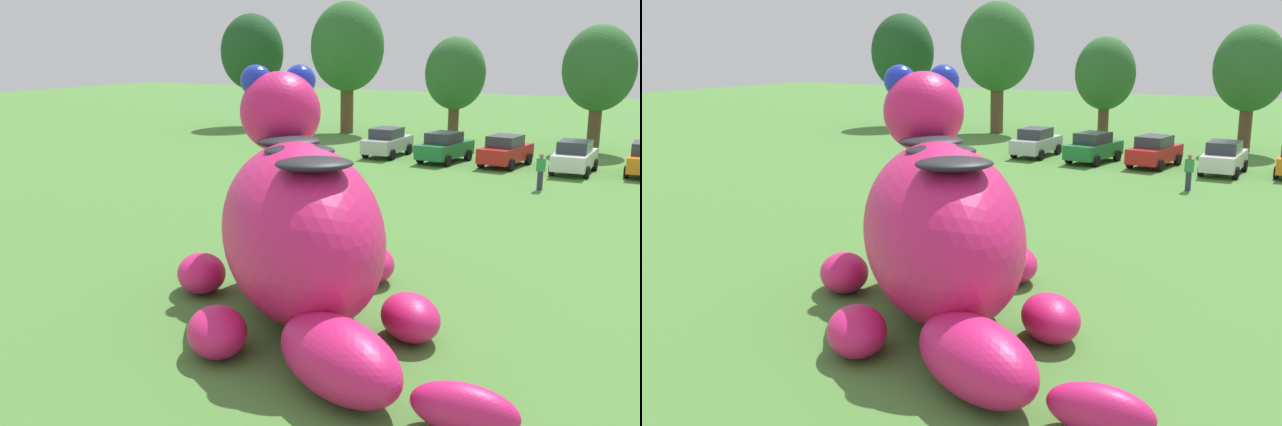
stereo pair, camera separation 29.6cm
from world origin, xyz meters
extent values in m
plane|color=#4C8438|center=(0.00, 0.00, 0.00)|extent=(160.00, 160.00, 0.00)
ellipsoid|color=#E01E6B|center=(-1.12, -0.81, 2.15)|extent=(7.88, 8.30, 4.30)
ellipsoid|color=#E01E6B|center=(-3.23, 1.66, 4.76)|extent=(3.35, 3.37, 2.27)
sphere|color=#1E33CC|center=(-3.93, 1.51, 5.61)|extent=(0.91, 0.91, 0.91)
sphere|color=#1E33CC|center=(-2.98, 2.32, 5.61)|extent=(0.91, 0.91, 0.91)
ellipsoid|color=black|center=(-2.24, 0.50, 4.13)|extent=(2.20, 2.16, 0.29)
ellipsoid|color=black|center=(-1.12, -0.81, 4.13)|extent=(2.20, 2.16, 0.29)
ellipsoid|color=black|center=(0.12, -2.26, 4.13)|extent=(2.20, 2.16, 0.29)
ellipsoid|color=#E01E6B|center=(-4.30, -0.77, 0.53)|extent=(2.19, 2.25, 1.05)
ellipsoid|color=#E01E6B|center=(-0.67, 2.34, 0.53)|extent=(2.19, 2.25, 1.05)
ellipsoid|color=#E01E6B|center=(-1.43, -3.84, 0.53)|extent=(2.19, 2.25, 1.05)
ellipsoid|color=#E01E6B|center=(1.92, -0.98, 0.53)|extent=(2.19, 2.25, 1.05)
ellipsoid|color=#E01E6B|center=(1.74, -4.15, 0.75)|extent=(3.84, 3.19, 1.51)
ellipsoid|color=#E01E6B|center=(4.33, -4.38, 0.46)|extent=(2.00, 0.99, 0.92)
cube|color=#B7BABF|center=(-9.83, 23.87, 0.72)|extent=(1.73, 4.11, 0.80)
cube|color=#2D333D|center=(-9.82, 23.72, 1.42)|extent=(1.51, 1.98, 0.60)
cylinder|color=black|center=(-10.68, 25.14, 0.32)|extent=(0.24, 0.64, 0.64)
cylinder|color=black|center=(-8.98, 25.15, 0.32)|extent=(0.24, 0.64, 0.64)
cylinder|color=black|center=(-10.67, 22.59, 0.32)|extent=(0.24, 0.64, 0.64)
cylinder|color=black|center=(-8.97, 22.61, 0.32)|extent=(0.24, 0.64, 0.64)
cube|color=#1E7238|center=(-6.07, 23.48, 0.72)|extent=(2.26, 4.30, 0.80)
cube|color=#2D333D|center=(-6.10, 23.33, 1.42)|extent=(1.76, 2.16, 0.60)
cylinder|color=black|center=(-6.74, 24.86, 0.32)|extent=(0.33, 0.67, 0.64)
cylinder|color=black|center=(-5.06, 24.62, 0.32)|extent=(0.33, 0.67, 0.64)
cylinder|color=black|center=(-7.09, 22.34, 0.32)|extent=(0.33, 0.67, 0.64)
cylinder|color=black|center=(-5.41, 22.11, 0.32)|extent=(0.33, 0.67, 0.64)
cube|color=red|center=(-2.67, 23.79, 0.72)|extent=(2.17, 4.27, 0.80)
cube|color=#2D333D|center=(-2.69, 23.64, 1.42)|extent=(1.72, 2.13, 0.60)
cylinder|color=black|center=(-3.37, 25.15, 0.32)|extent=(0.31, 0.66, 0.64)
cylinder|color=black|center=(-1.68, 24.95, 0.32)|extent=(0.31, 0.66, 0.64)
cylinder|color=black|center=(-3.67, 22.63, 0.32)|extent=(0.31, 0.66, 0.64)
cylinder|color=black|center=(-1.98, 22.43, 0.32)|extent=(0.31, 0.66, 0.64)
cube|color=white|center=(1.05, 23.38, 0.72)|extent=(1.72, 4.11, 0.80)
cube|color=#2D333D|center=(1.05, 23.23, 1.42)|extent=(1.51, 1.98, 0.60)
cylinder|color=black|center=(0.20, 24.64, 0.32)|extent=(0.24, 0.64, 0.64)
cylinder|color=black|center=(1.90, 24.65, 0.32)|extent=(0.24, 0.64, 0.64)
cylinder|color=black|center=(0.21, 22.10, 0.32)|extent=(0.24, 0.64, 0.64)
cylinder|color=black|center=(1.91, 22.11, 0.32)|extent=(0.24, 0.64, 0.64)
cylinder|color=black|center=(3.56, 25.74, 0.32)|extent=(0.26, 0.65, 0.64)
cylinder|color=black|center=(3.65, 23.20, 0.32)|extent=(0.26, 0.65, 0.64)
cylinder|color=brown|center=(-26.06, 33.33, 1.57)|extent=(0.90, 0.90, 3.15)
ellipsoid|color=#1E4C23|center=(-26.06, 33.33, 5.92)|extent=(5.04, 5.04, 6.05)
cylinder|color=brown|center=(-17.23, 32.88, 1.69)|extent=(0.97, 0.97, 3.39)
ellipsoid|color=#2D662D|center=(-17.23, 32.88, 6.37)|extent=(5.42, 5.42, 6.50)
cylinder|color=brown|center=(-8.30, 31.22, 1.24)|extent=(0.71, 0.71, 2.49)
ellipsoid|color=#2D662D|center=(-8.30, 31.22, 4.68)|extent=(3.98, 3.98, 4.78)
cylinder|color=brown|center=(0.59, 32.02, 1.37)|extent=(0.78, 0.78, 2.73)
ellipsoid|color=#2D662D|center=(0.59, 32.02, 5.14)|extent=(4.37, 4.37, 5.25)
cylinder|color=#2D334C|center=(0.53, 18.00, 0.44)|extent=(0.26, 0.26, 0.88)
cube|color=#338C4C|center=(0.53, 18.00, 1.18)|extent=(0.38, 0.22, 0.60)
sphere|color=#9E7051|center=(0.53, 18.00, 1.60)|extent=(0.22, 0.22, 0.22)
cylinder|color=#2D334C|center=(-6.72, 11.23, 0.44)|extent=(0.26, 0.26, 0.88)
cube|color=gold|center=(-6.72, 11.23, 1.18)|extent=(0.38, 0.22, 0.60)
sphere|color=beige|center=(-6.72, 11.23, 1.60)|extent=(0.22, 0.22, 0.22)
camera|label=1|loc=(7.73, -15.50, 6.66)|focal=40.40mm
camera|label=2|loc=(7.98, -15.35, 6.66)|focal=40.40mm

